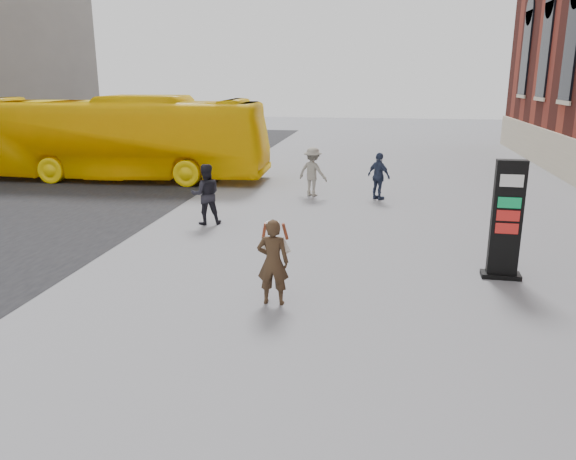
% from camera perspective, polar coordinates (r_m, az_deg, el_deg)
% --- Properties ---
extents(ground, '(100.00, 100.00, 0.00)m').
position_cam_1_polar(ground, '(11.59, 0.33, -6.23)').
color(ground, '#9E9EA3').
extents(info_pylon, '(0.84, 0.45, 2.59)m').
position_cam_1_polar(info_pylon, '(12.85, 21.30, 0.93)').
color(info_pylon, black).
rests_on(info_pylon, ground).
extents(woman, '(0.64, 0.58, 1.69)m').
position_cam_1_polar(woman, '(10.71, -1.54, -3.15)').
color(woman, black).
rests_on(woman, ground).
extents(bus, '(12.65, 3.41, 3.49)m').
position_cam_1_polar(bus, '(24.94, -16.85, 8.93)').
color(bus, '#FFCF03').
rests_on(bus, road).
extents(pedestrian_a, '(1.06, 0.95, 1.80)m').
position_cam_1_polar(pedestrian_a, '(16.75, -8.35, 3.61)').
color(pedestrian_a, black).
rests_on(pedestrian_a, ground).
extents(pedestrian_b, '(1.32, 1.07, 1.78)m').
position_cam_1_polar(pedestrian_b, '(20.61, 2.52, 5.93)').
color(pedestrian_b, gray).
rests_on(pedestrian_b, ground).
extents(pedestrian_c, '(1.01, 0.96, 1.67)m').
position_cam_1_polar(pedestrian_c, '(20.22, 9.21, 5.41)').
color(pedestrian_c, '#2A334E').
rests_on(pedestrian_c, ground).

